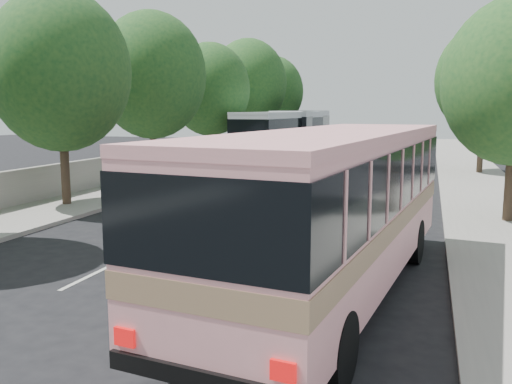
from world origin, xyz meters
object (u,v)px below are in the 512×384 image
at_px(white_pickup, 230,181).
at_px(pink_taxi, 241,189).
at_px(tour_coach_rear, 303,129).
at_px(pink_bus, 333,195).
at_px(tour_coach_front, 282,133).

bearing_deg(white_pickup, pink_taxi, -57.78).
height_order(pink_taxi, tour_coach_rear, tour_coach_rear).
bearing_deg(tour_coach_rear, white_pickup, -88.74).
relative_size(pink_taxi, tour_coach_rear, 0.36).
bearing_deg(pink_bus, tour_coach_front, 114.28).
bearing_deg(white_pickup, tour_coach_rear, 96.72).
distance_m(pink_taxi, tour_coach_front, 18.21).
bearing_deg(pink_taxi, tour_coach_front, 97.82).
height_order(white_pickup, tour_coach_front, tour_coach_front).
distance_m(white_pickup, tour_coach_rear, 22.33).
bearing_deg(tour_coach_front, white_pickup, -79.96).
xyz_separation_m(pink_bus, white_pickup, (-6.89, 12.06, -1.47)).
relative_size(pink_bus, pink_taxi, 2.37).
bearing_deg(pink_taxi, white_pickup, 117.58).
xyz_separation_m(pink_bus, tour_coach_front, (-8.49, 27.29, 0.10)).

